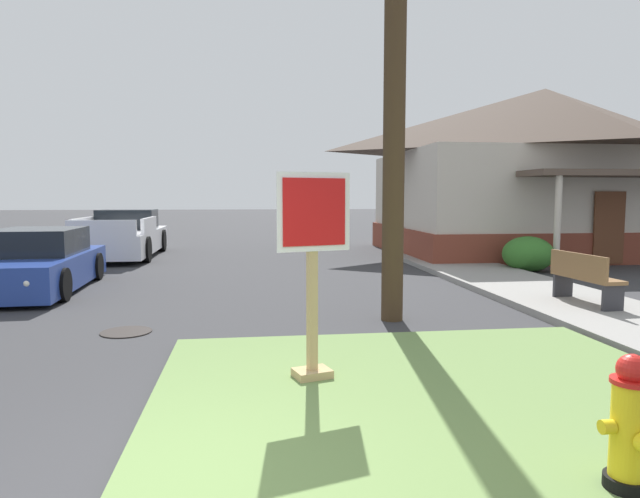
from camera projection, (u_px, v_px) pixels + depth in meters
name	position (u px, v px, depth m)	size (l,w,h in m)	color
grass_corner_patch	(443.00, 403.00, 4.99)	(5.30, 4.89, 0.08)	#668447
sidewalk_strip	(564.00, 300.00, 9.82)	(2.20, 17.57, 0.12)	gray
fire_hydrant	(630.00, 426.00, 3.41)	(0.38, 0.34, 0.86)	black
stop_sign	(313.00, 278.00, 5.48)	(0.75, 0.37, 2.06)	tan
manhole_cover	(126.00, 332.00, 7.74)	(0.70, 0.70, 0.02)	black
parked_sedan_blue	(36.00, 264.00, 11.20)	(2.05, 4.42, 1.25)	#233D93
pickup_truck_white	(124.00, 237.00, 17.51)	(2.21, 5.56, 1.48)	silver
street_bench	(584.00, 276.00, 9.20)	(0.48, 1.45, 0.85)	brown
corner_house	(543.00, 169.00, 18.54)	(10.54, 8.72, 5.49)	brown
shrub_near_porch	(528.00, 254.00, 13.99)	(1.27, 1.27, 0.90)	#326D27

